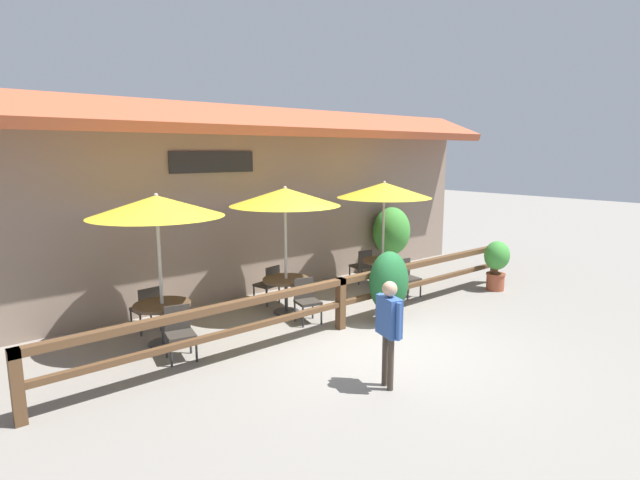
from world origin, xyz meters
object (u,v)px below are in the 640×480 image
patio_umbrella_near (157,206)px  patio_umbrella_middle (285,197)px  chair_far_streetside (407,276)px  potted_plant_broad_leaf (389,284)px  potted_plant_small_flowering (391,234)px  dining_table_middle (286,285)px  chair_middle_streetside (306,298)px  patio_umbrella_far (384,190)px  chair_near_wallside (147,307)px  pedestrian (389,320)px  chair_near_streetside (179,330)px  dining_table_near (163,312)px  chair_middle_wallside (269,283)px  potted_plant_entrance_palm (497,262)px  chair_far_wallside (362,264)px  dining_table_far (383,266)px

patio_umbrella_near → patio_umbrella_middle: size_ratio=1.00×
chair_far_streetside → potted_plant_broad_leaf: 1.99m
potted_plant_small_flowering → dining_table_middle: bearing=-165.7°
chair_middle_streetside → patio_umbrella_far: patio_umbrella_far is taller
chair_near_wallside → pedestrian: pedestrian is taller
chair_near_streetside → dining_table_middle: size_ratio=0.89×
dining_table_near → potted_plant_broad_leaf: size_ratio=0.68×
chair_middle_wallside → chair_far_streetside: same height
chair_middle_streetside → patio_umbrella_far: 3.45m
chair_near_wallside → patio_umbrella_far: (5.34, -0.74, 1.88)m
dining_table_near → potted_plant_entrance_palm: 7.56m
patio_umbrella_near → chair_near_streetside: bearing=-93.3°
chair_near_wallside → chair_far_wallside: size_ratio=1.00×
dining_table_middle → chair_far_streetside: size_ratio=1.13×
patio_umbrella_far → dining_table_middle: bearing=179.2°
patio_umbrella_near → potted_plant_entrance_palm: (7.35, -1.75, -1.66)m
patio_umbrella_middle → chair_middle_streetside: (-0.04, -0.71, -1.88)m
chair_middle_wallside → patio_umbrella_near: bearing=3.1°
chair_middle_streetside → chair_middle_wallside: size_ratio=1.00×
patio_umbrella_near → pedestrian: bearing=-63.8°
chair_near_wallside → potted_plant_entrance_palm: bearing=156.2°
patio_umbrella_middle → potted_plant_entrance_palm: patio_umbrella_middle is taller
chair_middle_wallside → dining_table_far: 2.82m
chair_middle_streetside → dining_table_far: bearing=26.7°
dining_table_near → chair_far_wallside: 5.46m
dining_table_near → patio_umbrella_middle: size_ratio=0.37×
dining_table_middle → chair_near_streetside: bearing=-163.2°
patio_umbrella_far → chair_far_wallside: (0.05, 0.73, -1.88)m
patio_umbrella_far → chair_far_streetside: (0.01, -0.73, -1.88)m
patio_umbrella_near → chair_far_streetside: patio_umbrella_near is taller
patio_umbrella_middle → chair_middle_streetside: 2.01m
chair_near_wallside → potted_plant_broad_leaf: (3.67, -2.47, 0.30)m
dining_table_middle → chair_far_streetside: bearing=-15.4°
potted_plant_broad_leaf → potted_plant_small_flowering: 4.31m
patio_umbrella_far → potted_plant_small_flowering: 2.31m
chair_middle_wallside → potted_plant_broad_leaf: bearing=100.0°
chair_near_streetside → chair_middle_streetside: size_ratio=1.00×
patio_umbrella_near → dining_table_near: patio_umbrella_near is taller
potted_plant_entrance_palm → potted_plant_broad_leaf: (-3.68, 0.02, 0.08)m
patio_umbrella_middle → dining_table_middle: 1.77m
chair_middle_wallside → potted_plant_small_flowering: (4.26, 0.39, 0.57)m
chair_near_streetside → potted_plant_small_flowering: bearing=27.2°
chair_near_wallside → dining_table_middle: size_ratio=0.89×
patio_umbrella_near → patio_umbrella_middle: same height
patio_umbrella_far → potted_plant_entrance_palm: size_ratio=2.19×
dining_table_middle → potted_plant_small_flowering: (4.31, 1.10, 0.47)m
potted_plant_small_flowering → pedestrian: 6.95m
chair_near_wallside → potted_plant_broad_leaf: bearing=140.9°
patio_umbrella_middle → dining_table_middle: (0.00, 0.00, -1.77)m
patio_umbrella_near → pedestrian: patio_umbrella_near is taller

